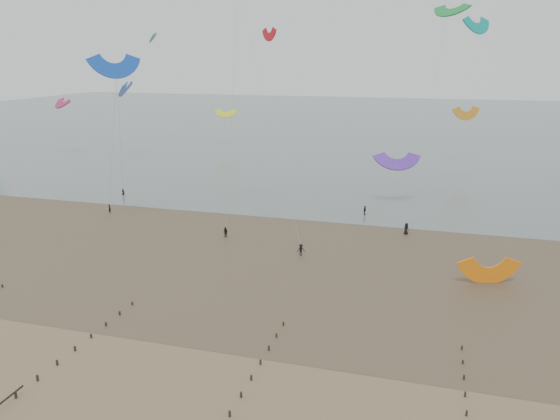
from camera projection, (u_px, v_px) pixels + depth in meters
The scene contains 6 objects.
ground at pixel (203, 382), 47.65m from camera, with size 500.00×500.00×0.00m, color brown.
sea_and_shore at pixel (272, 249), 80.56m from camera, with size 500.00×665.00×0.03m.
kitesurfer_lead at pixel (110, 209), 98.96m from camera, with size 0.60×0.39×1.63m, color black.
kitesurfers at pixel (393, 230), 86.74m from camera, with size 104.94×24.51×1.88m.
grounded_kite at pixel (488, 283), 68.63m from camera, with size 6.60×3.46×5.03m, color orange, non-canonical shape.
kites_airborne at pixel (311, 84), 131.72m from camera, with size 225.18×118.10×41.35m.
Camera 1 is at (17.99, -38.30, 27.45)m, focal length 35.00 mm.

